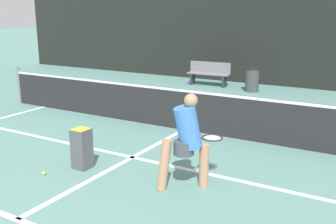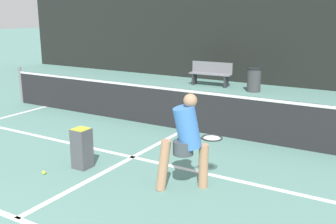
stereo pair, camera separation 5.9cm
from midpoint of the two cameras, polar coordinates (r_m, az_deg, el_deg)
The scene contains 11 objects.
court_baseline_near at distance 5.70m, azimuth -20.86°, elevation -14.25°, with size 11.00×0.10×0.01m, color white.
court_service_line at distance 7.42m, azimuth -4.94°, elevation -6.54°, with size 8.25×0.10×0.01m, color white.
court_center_mark at distance 7.20m, azimuth -6.27°, elevation -7.22°, with size 0.10×4.66×0.01m, color white.
net at distance 8.93m, azimuth 2.61°, elevation 0.54°, with size 11.09×0.09×1.07m.
fence_back at distance 14.91m, azimuth 14.99°, elevation 10.34°, with size 24.00×0.06×3.46m.
player_practicing at distance 5.89m, azimuth 2.94°, elevation -3.87°, with size 0.85×1.08×1.49m.
tennis_ball_scattered_3 at distance 6.95m, azimuth -17.33°, elevation -8.39°, with size 0.07×0.07×0.07m, color #D1E033.
ball_hopper at distance 6.95m, azimuth -12.16°, elevation -5.03°, with size 0.28×0.28×0.71m.
courtside_bench at distance 14.51m, azimuth 6.35°, elevation 5.65°, with size 1.58×0.45×0.86m.
trash_bin at distance 13.64m, azimuth 12.49°, elevation 4.58°, with size 0.48×0.48×0.81m.
parked_car at distance 18.34m, azimuth 19.76°, elevation 7.30°, with size 1.74×4.29×1.54m.
Camera 2 is at (4.09, -0.35, 2.64)m, focal length 42.00 mm.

